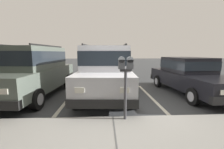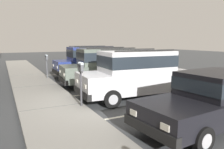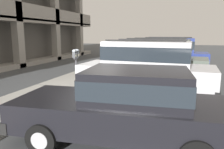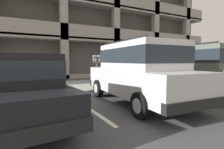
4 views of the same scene
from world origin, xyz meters
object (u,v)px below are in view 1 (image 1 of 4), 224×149
at_px(dark_hatchback, 33,69).
at_px(red_sedan, 189,74).
at_px(silver_suv, 106,69).
at_px(parking_meter_near, 126,73).

bearing_deg(dark_hatchback, red_sedan, -174.43).
height_order(silver_suv, parking_meter_near, silver_suv).
bearing_deg(silver_suv, dark_hatchback, 2.57).
height_order(dark_hatchback, parking_meter_near, dark_hatchback).
bearing_deg(parking_meter_near, silver_suv, -80.25).
relative_size(silver_suv, dark_hatchback, 0.99).
height_order(red_sedan, parking_meter_near, parking_meter_near).
bearing_deg(silver_suv, parking_meter_near, 102.92).
distance_m(silver_suv, red_sedan, 3.59).
xyz_separation_m(dark_hatchback, parking_meter_near, (-3.37, 2.58, 0.18)).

